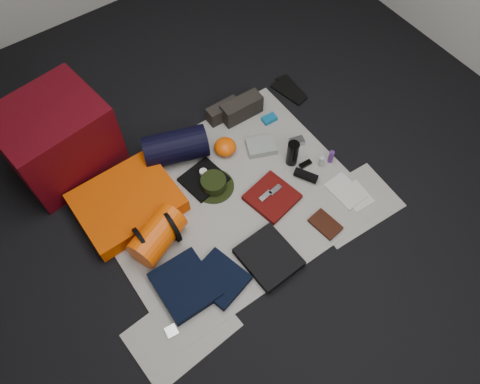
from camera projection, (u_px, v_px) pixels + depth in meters
floor at (228, 201)px, 3.10m from camera, size 4.50×4.50×0.02m
newspaper_mat at (228, 200)px, 3.08m from camera, size 1.60×1.30×0.01m
newspaper_sheet_front_left at (182, 330)px, 2.65m from camera, size 0.61×0.44×0.00m
newspaper_sheet_front_right at (353, 204)px, 3.07m from camera, size 0.60×0.43×0.00m
red_cabinet at (58, 139)px, 3.01m from camera, size 0.70×0.61×0.53m
sleeping_pad at (127, 202)px, 3.01m from camera, size 0.63×0.52×0.11m
stuff_sack at (157, 235)px, 2.84m from camera, size 0.40×0.32×0.20m
sack_strap_left at (143, 244)px, 2.80m from camera, size 0.02×0.22×0.22m
sack_strap_right at (171, 226)px, 2.86m from camera, size 0.03×0.22×0.22m
navy_duffel at (175, 147)px, 3.16m from camera, size 0.48×0.35×0.22m
boonie_brim at (214, 186)px, 3.13m from camera, size 0.32×0.32×0.01m
boonie_crown at (213, 183)px, 3.10m from camera, size 0.17×0.17×0.07m
hiking_boot_left at (223, 111)px, 3.39m from camera, size 0.25×0.09×0.12m
hiking_boot_right at (242, 108)px, 3.39m from camera, size 0.31×0.12×0.15m
flip_flop_left at (289, 92)px, 3.57m from camera, size 0.16×0.30×0.02m
flip_flop_right at (291, 88)px, 3.59m from camera, size 0.12×0.28×0.02m
trousers_navy_a at (185, 285)px, 2.75m from camera, size 0.32×0.36×0.06m
trousers_navy_b at (219, 278)px, 2.78m from camera, size 0.33×0.35×0.05m
trousers_charcoal at (269, 257)px, 2.84m from camera, size 0.31×0.36×0.05m
black_tshirt at (204, 179)px, 3.15m from camera, size 0.30×0.28×0.03m
red_shirt at (272, 197)px, 3.07m from camera, size 0.33×0.33×0.04m
orange_stuff_sack at (225, 147)px, 3.24m from camera, size 0.20×0.20×0.10m
first_aid_pouch at (261, 146)px, 3.27m from camera, size 0.24×0.22×0.05m
water_bottle at (293, 153)px, 3.15m from camera, size 0.10×0.10×0.20m
speaker at (306, 175)px, 3.14m from camera, size 0.13×0.17×0.06m
compact_camera at (297, 142)px, 3.30m from camera, size 0.12×0.09×0.04m
cyan_case at (269, 119)px, 3.41m from camera, size 0.11×0.07×0.03m
toiletry_purple at (331, 157)px, 3.20m from camera, size 0.05×0.05×0.10m
toiletry_clear at (321, 162)px, 3.18m from camera, size 0.03×0.03×0.09m
paperback_book at (325, 224)px, 2.97m from camera, size 0.15×0.21×0.03m
map_booklet at (345, 191)px, 3.11m from camera, size 0.18×0.25×0.01m
map_printout at (356, 196)px, 3.09m from camera, size 0.17×0.21×0.01m
sunglasses at (305, 164)px, 3.21m from camera, size 0.09×0.04×0.02m
key_cluster at (172, 331)px, 2.64m from camera, size 0.07×0.07×0.01m
tape_roll at (203, 172)px, 3.14m from camera, size 0.05×0.05×0.04m
energy_bar_a at (265, 196)px, 3.04m from camera, size 0.10×0.05×0.01m
energy_bar_b at (275, 190)px, 3.07m from camera, size 0.10×0.05×0.01m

